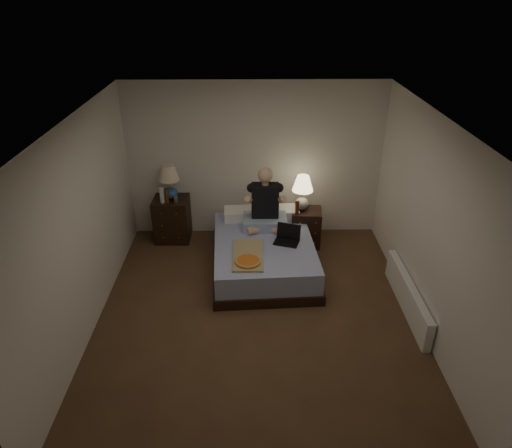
{
  "coord_description": "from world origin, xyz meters",
  "views": [
    {
      "loc": [
        -0.08,
        -4.54,
        3.78
      ],
      "look_at": [
        0.0,
        0.9,
        0.85
      ],
      "focal_mm": 32.0,
      "sensor_mm": 36.0,
      "label": 1
    }
  ],
  "objects_px": {
    "person": "(265,199)",
    "nightstand_right": "(306,227)",
    "soda_can": "(176,199)",
    "laptop": "(287,235)",
    "water_bottle": "(162,195)",
    "lamp_right": "(302,193)",
    "bed": "(264,254)",
    "pizza_box": "(248,262)",
    "beer_bottle_right": "(297,207)",
    "radiator": "(407,296)",
    "beer_bottle_left": "(167,196)",
    "nightstand_left": "(172,219)",
    "lamp_left": "(170,182)"
  },
  "relations": [
    {
      "from": "nightstand_right",
      "to": "water_bottle",
      "type": "xyz_separation_m",
      "value": [
        -2.24,
        0.07,
        0.54
      ]
    },
    {
      "from": "nightstand_right",
      "to": "water_bottle",
      "type": "height_order",
      "value": "water_bottle"
    },
    {
      "from": "nightstand_left",
      "to": "laptop",
      "type": "distance_m",
      "value": 2.04
    },
    {
      "from": "beer_bottle_right",
      "to": "radiator",
      "type": "relative_size",
      "value": 0.14
    },
    {
      "from": "water_bottle",
      "to": "laptop",
      "type": "bearing_deg",
      "value": -24.09
    },
    {
      "from": "soda_can",
      "to": "person",
      "type": "relative_size",
      "value": 0.11
    },
    {
      "from": "lamp_left",
      "to": "beer_bottle_left",
      "type": "relative_size",
      "value": 2.43
    },
    {
      "from": "person",
      "to": "laptop",
      "type": "bearing_deg",
      "value": -58.34
    },
    {
      "from": "lamp_right",
      "to": "water_bottle",
      "type": "height_order",
      "value": "lamp_right"
    },
    {
      "from": "lamp_right",
      "to": "beer_bottle_right",
      "type": "bearing_deg",
      "value": -118.31
    },
    {
      "from": "lamp_right",
      "to": "water_bottle",
      "type": "xyz_separation_m",
      "value": [
        -2.17,
        0.03,
        -0.04
      ]
    },
    {
      "from": "pizza_box",
      "to": "nightstand_right",
      "type": "bearing_deg",
      "value": 55.65
    },
    {
      "from": "nightstand_right",
      "to": "lamp_left",
      "type": "bearing_deg",
      "value": 179.43
    },
    {
      "from": "laptop",
      "to": "pizza_box",
      "type": "relative_size",
      "value": 0.45
    },
    {
      "from": "water_bottle",
      "to": "pizza_box",
      "type": "xyz_separation_m",
      "value": [
        1.32,
        -1.39,
        -0.33
      ]
    },
    {
      "from": "nightstand_right",
      "to": "beer_bottle_left",
      "type": "relative_size",
      "value": 2.61
    },
    {
      "from": "beer_bottle_left",
      "to": "pizza_box",
      "type": "xyz_separation_m",
      "value": [
        1.25,
        -1.4,
        -0.32
      ]
    },
    {
      "from": "water_bottle",
      "to": "pizza_box",
      "type": "relative_size",
      "value": 0.33
    },
    {
      "from": "nightstand_right",
      "to": "laptop",
      "type": "xyz_separation_m",
      "value": [
        -0.37,
        -0.76,
        0.29
      ]
    },
    {
      "from": "lamp_left",
      "to": "soda_can",
      "type": "bearing_deg",
      "value": -51.5
    },
    {
      "from": "nightstand_right",
      "to": "laptop",
      "type": "height_order",
      "value": "laptop"
    },
    {
      "from": "lamp_left",
      "to": "person",
      "type": "bearing_deg",
      "value": -18.67
    },
    {
      "from": "lamp_right",
      "to": "person",
      "type": "xyz_separation_m",
      "value": [
        -0.58,
        -0.32,
        0.05
      ]
    },
    {
      "from": "nightstand_right",
      "to": "bed",
      "type": "bearing_deg",
      "value": -129.8
    },
    {
      "from": "nightstand_right",
      "to": "lamp_right",
      "type": "relative_size",
      "value": 1.07
    },
    {
      "from": "beer_bottle_right",
      "to": "laptop",
      "type": "distance_m",
      "value": 0.69
    },
    {
      "from": "lamp_left",
      "to": "beer_bottle_right",
      "type": "relative_size",
      "value": 2.43
    },
    {
      "from": "water_bottle",
      "to": "laptop",
      "type": "height_order",
      "value": "water_bottle"
    },
    {
      "from": "nightstand_left",
      "to": "beer_bottle_left",
      "type": "xyz_separation_m",
      "value": [
        -0.03,
        -0.12,
        0.47
      ]
    },
    {
      "from": "pizza_box",
      "to": "person",
      "type": "bearing_deg",
      "value": 76.63
    },
    {
      "from": "soda_can",
      "to": "laptop",
      "type": "distance_m",
      "value": 1.89
    },
    {
      "from": "soda_can",
      "to": "laptop",
      "type": "xyz_separation_m",
      "value": [
        1.67,
        -0.86,
        -0.18
      ]
    },
    {
      "from": "lamp_right",
      "to": "radiator",
      "type": "distance_m",
      "value": 2.2
    },
    {
      "from": "bed",
      "to": "soda_can",
      "type": "xyz_separation_m",
      "value": [
        -1.35,
        0.79,
        0.53
      ]
    },
    {
      "from": "lamp_right",
      "to": "person",
      "type": "distance_m",
      "value": 0.67
    },
    {
      "from": "soda_can",
      "to": "beer_bottle_right",
      "type": "bearing_deg",
      "value": -6.71
    },
    {
      "from": "bed",
      "to": "lamp_right",
      "type": "distance_m",
      "value": 1.16
    },
    {
      "from": "nightstand_left",
      "to": "pizza_box",
      "type": "bearing_deg",
      "value": -50.15
    },
    {
      "from": "person",
      "to": "water_bottle",
      "type": "bearing_deg",
      "value": 167.62
    },
    {
      "from": "beer_bottle_left",
      "to": "radiator",
      "type": "height_order",
      "value": "beer_bottle_left"
    },
    {
      "from": "person",
      "to": "nightstand_right",
      "type": "bearing_deg",
      "value": 23.51
    },
    {
      "from": "person",
      "to": "radiator",
      "type": "height_order",
      "value": "person"
    },
    {
      "from": "bed",
      "to": "beer_bottle_left",
      "type": "distance_m",
      "value": 1.77
    },
    {
      "from": "nightstand_left",
      "to": "soda_can",
      "type": "height_order",
      "value": "soda_can"
    },
    {
      "from": "bed",
      "to": "lamp_left",
      "type": "height_order",
      "value": "lamp_left"
    },
    {
      "from": "lamp_right",
      "to": "radiator",
      "type": "bearing_deg",
      "value": -54.99
    },
    {
      "from": "lamp_left",
      "to": "soda_can",
      "type": "distance_m",
      "value": 0.27
    },
    {
      "from": "nightstand_left",
      "to": "lamp_left",
      "type": "xyz_separation_m",
      "value": [
        0.01,
        0.01,
        0.64
      ]
    },
    {
      "from": "bed",
      "to": "beer_bottle_left",
      "type": "relative_size",
      "value": 8.14
    },
    {
      "from": "bed",
      "to": "lamp_right",
      "type": "relative_size",
      "value": 3.34
    }
  ]
}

